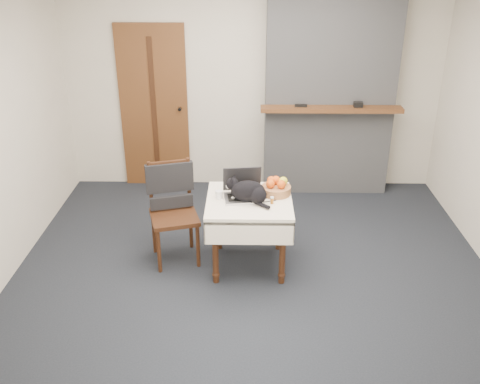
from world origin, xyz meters
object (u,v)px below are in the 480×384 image
Objects in this scene: cream_jar at (219,195)px; chair at (172,198)px; laptop at (243,190)px; fruit_basket at (276,187)px; side_table at (249,210)px; cat at (249,192)px; door at (154,108)px; pill_bottle at (272,200)px.

chair reaches higher than cream_jar.
cream_jar is at bearing -175.11° from laptop.
fruit_basket reaches higher than cream_jar.
cat is at bearing -96.27° from side_table.
door is 30.03× the size of pill_bottle.
door reaches higher than chair.
cream_jar is (-0.28, 0.01, 0.15)m from side_table.
door is 4.80× the size of cat.
chair reaches higher than fruit_basket.
door is 2.43m from pill_bottle.
chair is at bearing 164.32° from pill_bottle.
fruit_basket reaches higher than side_table.
door is 2.56× the size of side_table.
fruit_basket is at bearing -19.39° from chair.
cat is 0.43× the size of chair.
cream_jar is at bearing -167.79° from fruit_basket.
chair is at bearing 176.82° from fruit_basket.
laptop is at bearing 151.22° from pill_bottle.
cream_jar is at bearing 177.11° from side_table.
chair is (-0.94, 0.27, -0.11)m from pill_bottle.
cat is 0.31m from fruit_basket.
side_table is 0.21m from cat.
fruit_basket reaches higher than pill_bottle.
door is 2.17m from laptop.
cat is at bearing -59.32° from door.
chair reaches higher than side_table.
cream_jar is at bearing -64.99° from door.
cat reaches higher than fruit_basket.
laptop reaches higher than pill_bottle.
fruit_basket is 0.28× the size of chair.
pill_bottle is at bearing -55.57° from door.
cat is 0.79m from chair.
laptop is 5.04× the size of cream_jar.
fruit_basket is (0.53, 0.11, 0.02)m from cream_jar.
pill_bottle is (0.21, -0.04, -0.06)m from cat.
pill_bottle is (0.48, -0.10, -0.00)m from cream_jar.
door is at bearing 87.56° from chair.
side_table is 2.85× the size of fruit_basket.
side_table is at bearing 105.68° from cat.
pill_bottle is at bearing 10.42° from cat.
fruit_basket is (0.31, 0.07, -0.00)m from laptop.
laptop is (1.11, -1.85, -0.23)m from door.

